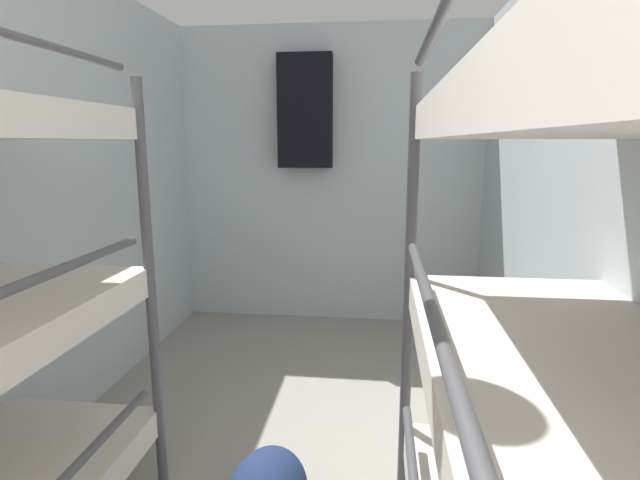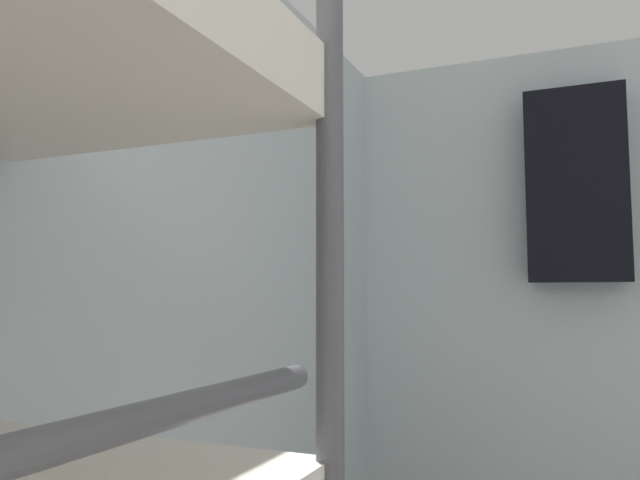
{
  "view_description": "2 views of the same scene",
  "coord_description": "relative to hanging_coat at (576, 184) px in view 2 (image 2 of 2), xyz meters",
  "views": [
    {
      "loc": [
        0.41,
        0.48,
        1.54
      ],
      "look_at": [
        0.08,
        3.27,
        0.98
      ],
      "focal_mm": 28.0,
      "sensor_mm": 36.0,
      "label": 1
    },
    {
      "loc": [
        -0.17,
        1.51,
        1.27
      ],
      "look_at": [
        -0.76,
        2.88,
        1.4
      ],
      "focal_mm": 35.0,
      "sensor_mm": 36.0,
      "label": 2
    }
  ],
  "objects": [
    {
      "name": "wall_back",
      "position": [
        0.2,
        0.15,
        -0.54
      ],
      "size": [
        2.64,
        0.06,
        2.48
      ],
      "color": "silver",
      "rests_on": "ground_plane"
    },
    {
      "name": "hanging_coat",
      "position": [
        0.0,
        0.0,
        0.0
      ],
      "size": [
        0.44,
        0.12,
        0.9
      ],
      "color": "black"
    }
  ]
}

